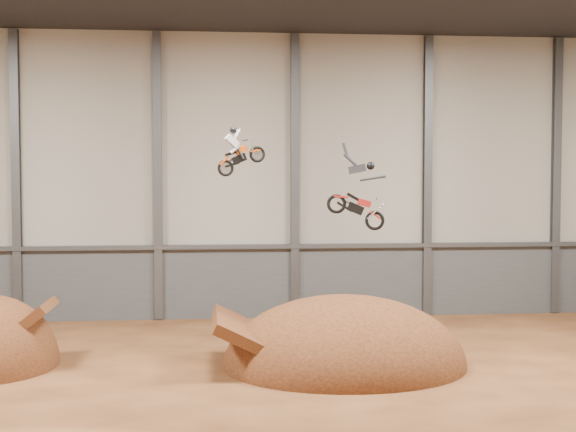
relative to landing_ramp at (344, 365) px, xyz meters
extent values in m
plane|color=#502B15|center=(-4.13, -4.70, 0.00)|extent=(40.00, 40.00, 0.00)
cube|color=#A6A093|center=(-4.13, 10.30, 7.00)|extent=(40.00, 0.10, 14.00)
cube|color=#4A4C50|center=(-4.13, 10.20, 1.75)|extent=(39.80, 0.18, 3.50)
cube|color=#47494F|center=(-4.13, 10.05, 3.55)|extent=(39.80, 0.35, 0.20)
cube|color=#47494F|center=(-14.13, 10.10, 7.00)|extent=(0.40, 0.36, 13.90)
cube|color=#47494F|center=(-7.46, 10.10, 7.00)|extent=(0.40, 0.36, 13.90)
cube|color=#47494F|center=(-0.80, 10.10, 7.00)|extent=(0.40, 0.36, 13.90)
cube|color=#47494F|center=(5.87, 10.10, 7.00)|extent=(0.40, 0.36, 13.90)
cube|color=#47494F|center=(12.54, 10.10, 7.00)|extent=(0.40, 0.36, 13.90)
ellipsoid|color=#401F10|center=(0.00, 0.00, 0.00)|extent=(9.06, 8.01, 5.22)
camera|label=1|loc=(-4.91, -29.08, 7.10)|focal=50.00mm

